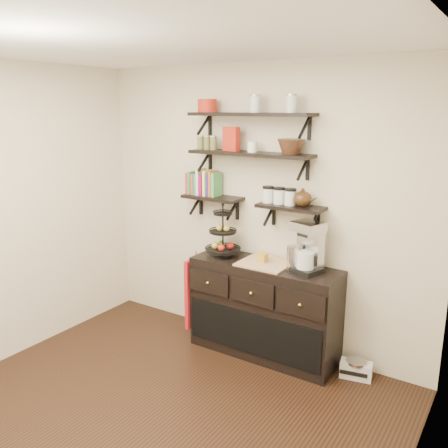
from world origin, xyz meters
TOP-DOWN VIEW (x-y plane):
  - floor at (0.00, 0.00)m, footprint 3.50×3.50m
  - ceiling at (0.00, 0.00)m, footprint 3.50×3.50m
  - back_wall at (0.00, 1.75)m, footprint 3.50×0.02m
  - right_wall at (1.75, 0.00)m, footprint 0.02×3.50m
  - shelf_top at (0.00, 1.62)m, footprint 1.20×0.27m
  - shelf_mid at (0.00, 1.62)m, footprint 1.20×0.27m
  - shelf_low_left at (-0.42, 1.63)m, footprint 0.60×0.25m
  - shelf_low_right at (0.42, 1.63)m, footprint 0.60×0.25m
  - cookbooks at (-0.51, 1.63)m, footprint 0.36×0.15m
  - glass_canisters at (0.30, 1.63)m, footprint 0.32×0.10m
  - sideboard at (0.24, 1.51)m, footprint 1.40×0.50m
  - fruit_stand at (-0.22, 1.52)m, footprint 0.34×0.34m
  - candle at (0.21, 1.51)m, footprint 0.08×0.08m
  - coffee_maker at (0.64, 1.55)m, footprint 0.30×0.30m
  - thermal_carafe at (0.52, 1.49)m, footprint 0.11×0.11m
  - apron at (-0.49, 1.41)m, footprint 0.04×0.30m
  - radio at (1.12, 1.58)m, footprint 0.29×0.21m
  - recipe_box at (-0.20, 1.61)m, footprint 0.17×0.08m
  - walnut_bowl at (0.41, 1.61)m, footprint 0.24×0.24m
  - ramekins at (0.03, 1.61)m, footprint 0.09×0.09m
  - teapot at (0.53, 1.63)m, footprint 0.25×0.21m
  - red_pot at (-0.47, 1.61)m, footprint 0.18×0.18m

SIDE VIEW (x-z plane):
  - floor at x=0.00m, z-range 0.00..0.00m
  - radio at x=1.12m, z-range 0.00..0.16m
  - sideboard at x=0.24m, z-range -0.01..0.91m
  - apron at x=-0.49m, z-range 0.15..0.86m
  - candle at x=0.21m, z-range 0.92..1.00m
  - thermal_carafe at x=0.52m, z-range 0.90..1.12m
  - fruit_stand at x=-0.22m, z-range 0.82..1.32m
  - coffee_maker at x=0.64m, z-range 0.89..1.34m
  - back_wall at x=0.00m, z-range 0.00..2.70m
  - right_wall at x=1.75m, z-range 0.00..2.70m
  - shelf_low_left at x=-0.42m, z-range 1.31..1.54m
  - shelf_low_right at x=0.42m, z-range 1.31..1.54m
  - glass_canisters at x=0.30m, z-range 1.45..1.58m
  - teapot at x=0.53m, z-range 1.45..1.61m
  - cookbooks at x=-0.51m, z-range 1.43..1.69m
  - shelf_mid at x=0.00m, z-range 1.77..2.00m
  - ramekins at x=0.03m, z-range 1.90..2.00m
  - walnut_bowl at x=0.41m, z-range 1.90..2.03m
  - recipe_box at x=-0.20m, z-range 1.90..2.12m
  - shelf_top at x=0.00m, z-range 2.12..2.35m
  - red_pot at x=-0.47m, z-range 2.25..2.37m
  - ceiling at x=0.00m, z-range 2.69..2.71m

